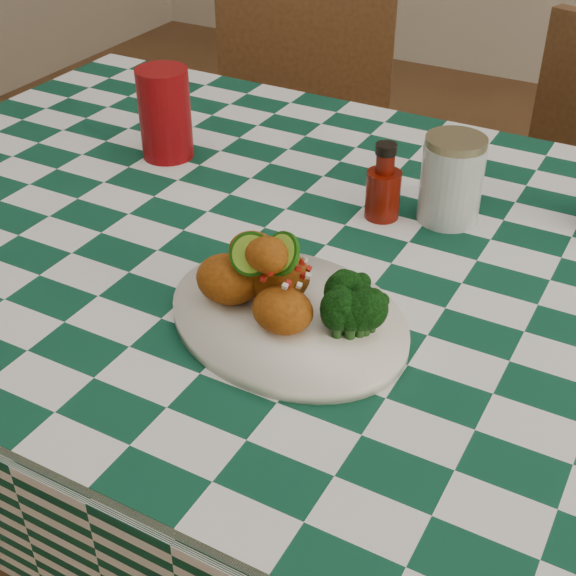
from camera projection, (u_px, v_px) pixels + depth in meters
The scene contains 9 objects.
dining_table at pixel (320, 439), 1.38m from camera, with size 1.66×1.06×0.79m, color #0C3D2A, non-canonical shape.
plate at pixel (288, 318), 1.00m from camera, with size 0.33×0.26×0.02m, color white, non-canonical shape.
fried_chicken_pile at pixel (273, 274), 0.97m from camera, with size 0.16×0.12×0.10m, color #974B0E, non-canonical shape.
broccoli_side at pixel (354, 306), 0.95m from camera, with size 0.08×0.08×0.06m, color black, non-canonical shape.
red_tumbler at pixel (165, 114), 1.36m from camera, with size 0.09×0.09×0.16m, color maroon.
ketchup_bottle at pixel (384, 181), 1.20m from camera, with size 0.05×0.05×0.12m, color #5C0D04, non-canonical shape.
mason_jar at pixel (452, 179), 1.19m from camera, with size 0.09×0.09×0.13m, color #B2BCBA, non-canonical shape.
wooden_chair_left at pixel (291, 167), 2.02m from camera, with size 0.45×0.48×0.99m, color #472814, non-canonical shape.
wooden_chair_right at pixel (557, 257), 1.74m from camera, with size 0.42×0.44×0.92m, color #472814, non-canonical shape.
Camera 1 is at (0.43, -0.89, 1.39)m, focal length 50.00 mm.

